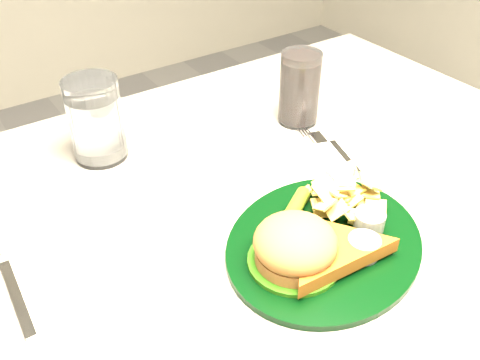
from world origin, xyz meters
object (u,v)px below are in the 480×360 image
at_px(water_glass, 96,120).
at_px(fork_napkin, 344,158).
at_px(dinner_plate, 326,227).
at_px(cola_glass, 300,88).

bearing_deg(water_glass, fork_napkin, -36.37).
height_order(dinner_plate, fork_napkin, dinner_plate).
height_order(water_glass, cola_glass, water_glass).
xyz_separation_m(dinner_plate, water_glass, (-0.15, 0.35, 0.03)).
distance_m(dinner_plate, water_glass, 0.38).
bearing_deg(dinner_plate, water_glass, 91.53).
relative_size(dinner_plate, water_glass, 2.16).
bearing_deg(fork_napkin, water_glass, 160.56).
xyz_separation_m(water_glass, fork_napkin, (0.30, -0.22, -0.06)).
distance_m(water_glass, cola_glass, 0.33).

